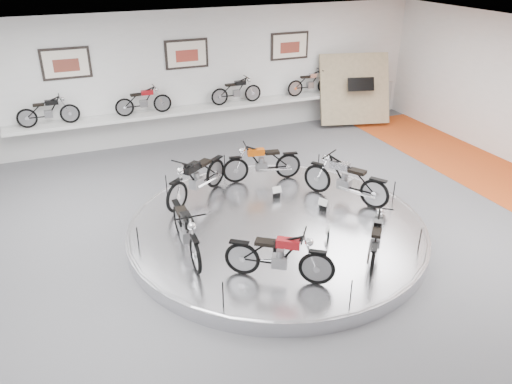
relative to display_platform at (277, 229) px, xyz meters
name	(u,v)px	position (x,y,z in m)	size (l,w,h in m)	color
floor	(282,242)	(0.00, -0.30, -0.15)	(16.00, 16.00, 0.00)	#555557
ceiling	(288,51)	(0.00, -0.30, 3.85)	(16.00, 16.00, 0.00)	white
wall_back	(188,77)	(0.00, 6.70, 1.85)	(16.00, 16.00, 0.00)	white
dado_band	(191,121)	(0.00, 6.68, 0.40)	(15.68, 0.04, 1.10)	#BCBCBA
display_platform	(277,229)	(0.00, 0.00, 0.00)	(6.40, 6.40, 0.30)	silver
platform_rim	(277,224)	(0.00, 0.00, 0.12)	(6.40, 6.40, 0.10)	#B2B2BA
shelf	(192,110)	(0.00, 6.40, 0.85)	(11.00, 0.55, 0.10)	silver
poster_left	(66,63)	(-3.50, 6.66, 2.55)	(1.35, 0.06, 0.88)	white
poster_center	(187,54)	(0.00, 6.66, 2.55)	(1.35, 0.06, 0.88)	white
poster_right	(290,46)	(3.50, 6.66, 2.55)	(1.35, 0.06, 0.88)	white
display_panel	(355,89)	(5.60, 5.80, 1.10)	(2.40, 0.12, 2.40)	tan
shelf_bike_a	(48,113)	(-4.20, 6.40, 1.27)	(1.22, 0.42, 0.73)	black
shelf_bike_b	(144,103)	(-1.50, 6.40, 1.27)	(1.22, 0.42, 0.73)	maroon
shelf_bike_c	(236,92)	(1.50, 6.40, 1.27)	(1.22, 0.42, 0.73)	black
shelf_bike_d	(310,84)	(4.20, 6.40, 1.27)	(1.22, 0.42, 0.73)	#AAAAAF
bike_a	(346,179)	(1.92, 0.39, 0.69)	(1.83, 0.65, 1.08)	#AAAAAF
bike_b	(262,162)	(0.57, 2.14, 0.65)	(1.71, 0.60, 1.00)	#C64E09
bike_c	(197,177)	(-1.24, 1.78, 0.70)	(1.87, 0.66, 1.10)	black
bike_d	(186,229)	(-2.09, -0.35, 0.67)	(1.75, 0.62, 1.03)	black
bike_e	(279,256)	(-0.81, -1.83, 0.65)	(1.69, 0.60, 1.00)	maroon
bike_f	(376,236)	(1.21, -1.87, 0.59)	(1.49, 0.53, 0.88)	black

